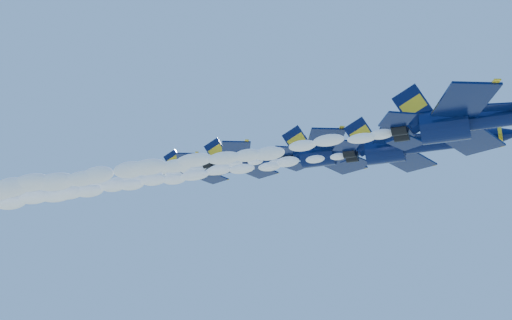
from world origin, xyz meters
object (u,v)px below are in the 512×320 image
(jet_lead, at_px, (491,118))
(jet_third, at_px, (349,150))
(jet_fifth, at_px, (209,167))
(jet_second, at_px, (421,144))
(jet_fourth, at_px, (258,158))

(jet_lead, relative_size, jet_third, 1.10)
(jet_lead, distance_m, jet_fifth, 49.21)
(jet_lead, height_order, jet_second, jet_second)
(jet_fourth, bearing_deg, jet_fifth, 143.73)
(jet_fourth, xyz_separation_m, jet_fifth, (-9.52, 6.98, 2.57))
(jet_second, distance_m, jet_fourth, 28.09)
(jet_fourth, distance_m, jet_fifth, 12.08)
(jet_lead, bearing_deg, jet_third, 137.30)
(jet_second, height_order, jet_fifth, jet_fifth)
(jet_lead, distance_m, jet_second, 9.23)
(jet_second, relative_size, jet_third, 1.00)
(jet_lead, xyz_separation_m, jet_fifth, (-36.78, 30.59, 11.56))
(jet_second, bearing_deg, jet_lead, -48.08)
(jet_fourth, bearing_deg, jet_lead, -40.90)
(jet_third, bearing_deg, jet_fourth, 141.06)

